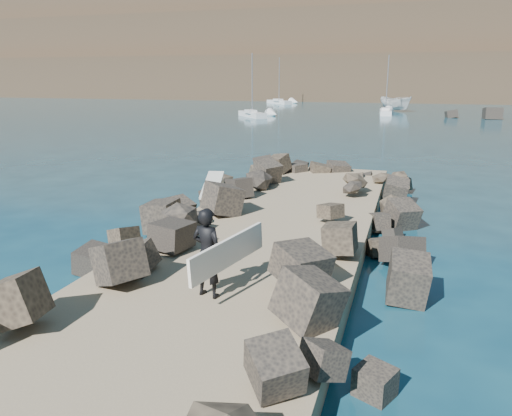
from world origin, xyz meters
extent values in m
plane|color=#0F384C|center=(0.00, 0.00, 0.00)|extent=(800.00, 800.00, 0.00)
cube|color=#8C7759|center=(0.00, -2.00, 0.30)|extent=(6.00, 26.00, 0.60)
cube|color=black|center=(-2.90, -1.50, 0.50)|extent=(2.60, 22.00, 1.00)
cube|color=black|center=(2.90, -1.50, 0.50)|extent=(2.60, 22.00, 1.00)
cube|color=#2D4919|center=(10.00, 160.00, 16.00)|extent=(360.00, 140.00, 32.00)
cube|color=white|center=(-2.97, 3.02, 1.04)|extent=(1.18, 2.53, 0.08)
imported|color=silver|center=(1.39, 65.80, 1.16)|extent=(5.94, 5.71, 2.31)
imported|color=black|center=(0.18, -4.96, 1.55)|extent=(0.78, 0.59, 1.91)
cube|color=white|center=(0.63, -4.96, 1.61)|extent=(0.80, 2.28, 0.74)
cube|color=silver|center=(-20.93, 81.34, 0.25)|extent=(6.14, 6.39, 0.80)
cylinder|color=gray|center=(-20.93, 81.34, 4.59)|extent=(0.12, 0.12, 7.99)
cube|color=silver|center=(-20.93, 80.71, 0.75)|extent=(2.24, 2.28, 0.44)
cube|color=silver|center=(0.35, 58.21, 0.25)|extent=(1.98, 6.75, 0.80)
cylinder|color=gray|center=(0.35, 58.21, 4.26)|extent=(0.12, 0.12, 7.32)
cube|color=silver|center=(0.35, 57.41, 0.75)|extent=(1.21, 1.94, 0.44)
cube|color=silver|center=(-15.92, 48.61, 0.25)|extent=(5.30, 6.15, 0.80)
cylinder|color=gray|center=(-15.92, 48.61, 4.28)|extent=(0.12, 0.12, 7.35)
cube|color=silver|center=(-15.92, 47.98, 0.75)|extent=(2.00, 2.13, 0.44)
camera|label=1|loc=(4.01, -13.92, 5.07)|focal=35.00mm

